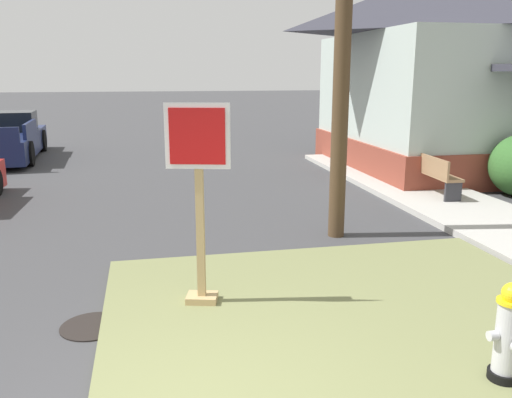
% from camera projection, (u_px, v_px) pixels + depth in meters
% --- Properties ---
extents(grass_corner_patch, '(5.58, 5.03, 0.08)m').
position_uv_depth(grass_corner_patch, '(359.00, 324.00, 5.88)').
color(grass_corner_patch, olive).
rests_on(grass_corner_patch, ground).
extents(sidewalk_strip, '(2.20, 15.45, 0.12)m').
position_uv_depth(sidewalk_strip, '(475.00, 215.00, 10.35)').
color(sidewalk_strip, '#B2AFA8').
rests_on(sidewalk_strip, ground).
extents(fire_hydrant, '(0.38, 0.34, 0.91)m').
position_uv_depth(fire_hydrant, '(508.00, 335.00, 4.66)').
color(fire_hydrant, black).
rests_on(fire_hydrant, grass_corner_patch).
extents(stop_sign, '(0.71, 0.36, 2.34)m').
position_uv_depth(stop_sign, '(200.00, 208.00, 6.10)').
color(stop_sign, tan).
rests_on(stop_sign, grass_corner_patch).
extents(manhole_cover, '(0.70, 0.70, 0.02)m').
position_uv_depth(manhole_cover, '(92.00, 326.00, 5.90)').
color(manhole_cover, black).
rests_on(manhole_cover, ground).
extents(pickup_truck_navy, '(2.27, 5.62, 1.48)m').
position_uv_depth(pickup_truck_navy, '(6.00, 140.00, 17.31)').
color(pickup_truck_navy, '#19234C').
rests_on(pickup_truck_navy, ground).
extents(street_bench, '(0.49, 1.54, 0.85)m').
position_uv_depth(street_bench, '(436.00, 174.00, 11.69)').
color(street_bench, '#93704C').
rests_on(street_bench, sidewalk_strip).
extents(corner_house, '(8.91, 8.05, 6.11)m').
position_uv_depth(corner_house, '(494.00, 59.00, 15.34)').
color(corner_house, brown).
rests_on(corner_house, ground).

